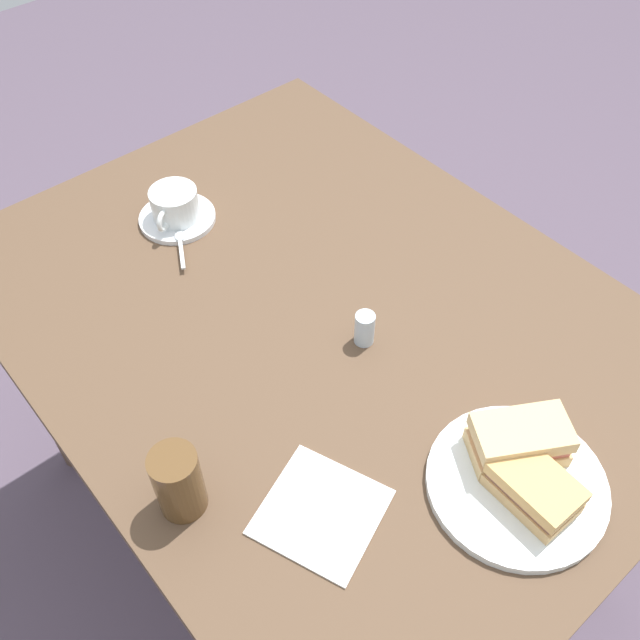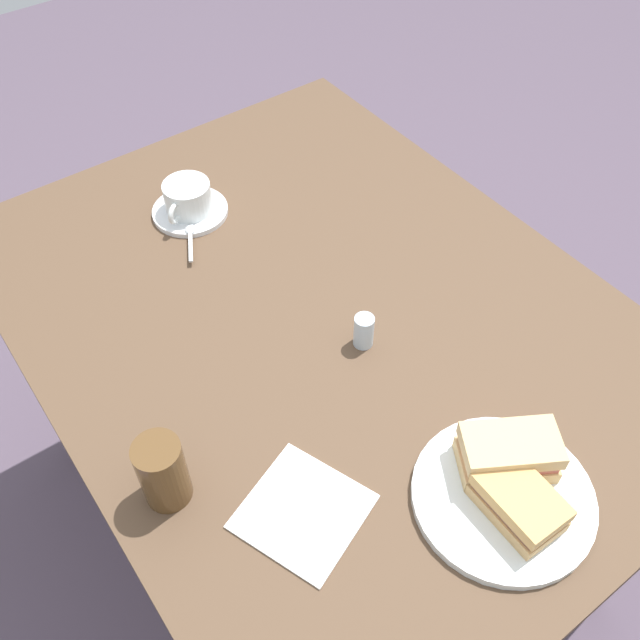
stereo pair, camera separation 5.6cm
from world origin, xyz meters
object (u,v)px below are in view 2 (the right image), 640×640
object	(u,v)px
dining_table	(318,350)
coffee_saucer	(190,211)
sandwich_back	(509,453)
sandwich_plate	(503,497)
drinking_glass	(163,472)
salt_shaker	(364,331)
sandwich_front	(519,502)
napkin	(303,511)
spoon	(190,236)
coffee_cup	(187,197)

from	to	relation	value
dining_table	coffee_saucer	size ratio (longest dim) A/B	8.29
dining_table	sandwich_back	bearing A→B (deg)	4.98
sandwich_plate	drinking_glass	world-z (taller)	drinking_glass
salt_shaker	sandwich_back	bearing A→B (deg)	3.02
sandwich_back	drinking_glass	bearing A→B (deg)	-121.72
sandwich_front	napkin	xyz separation A→B (m)	(-0.17, -0.22, -0.04)
coffee_saucer	spoon	size ratio (longest dim) A/B	1.54
sandwich_plate	coffee_cup	xyz separation A→B (m)	(-0.77, -0.05, 0.03)
sandwich_front	coffee_saucer	bearing A→B (deg)	-176.94
spoon	dining_table	bearing A→B (deg)	17.14
salt_shaker	coffee_saucer	bearing A→B (deg)	-171.50
sandwich_back	salt_shaker	world-z (taller)	sandwich_back
dining_table	spoon	xyz separation A→B (m)	(-0.28, -0.09, 0.11)
coffee_cup	salt_shaker	world-z (taller)	coffee_cup
salt_shaker	sandwich_plate	bearing A→B (deg)	-3.22
sandwich_plate	coffee_saucer	xyz separation A→B (m)	(-0.77, -0.05, -0.00)
sandwich_plate	salt_shaker	world-z (taller)	salt_shaker
coffee_cup	spoon	size ratio (longest dim) A/B	1.14
dining_table	salt_shaker	distance (m)	0.16
sandwich_front	coffee_saucer	world-z (taller)	sandwich_front
sandwich_front	spoon	size ratio (longest dim) A/B	1.27
drinking_glass	coffee_cup	bearing A→B (deg)	147.95
dining_table	coffee_saucer	world-z (taller)	coffee_saucer
coffee_cup	drinking_glass	world-z (taller)	drinking_glass
spoon	drinking_glass	world-z (taller)	drinking_glass
coffee_saucer	coffee_cup	world-z (taller)	coffee_cup
dining_table	spoon	world-z (taller)	spoon
sandwich_plate	sandwich_back	distance (m)	0.06
spoon	sandwich_plate	bearing A→B (deg)	6.99
dining_table	sandwich_plate	distance (m)	0.43
coffee_cup	sandwich_plate	bearing A→B (deg)	3.67
dining_table	sandwich_front	size ratio (longest dim) A/B	10.07
coffee_cup	drinking_glass	bearing A→B (deg)	-32.05
napkin	drinking_glass	xyz separation A→B (m)	(-0.13, -0.13, 0.05)
spoon	napkin	xyz separation A→B (m)	(0.55, -0.14, -0.01)
dining_table	coffee_saucer	xyz separation A→B (m)	(-0.35, -0.05, 0.11)
dining_table	coffee_cup	xyz separation A→B (m)	(-0.34, -0.05, 0.14)
coffee_saucer	drinking_glass	distance (m)	0.58
coffee_saucer	salt_shaker	bearing A→B (deg)	8.50
dining_table	coffee_saucer	distance (m)	0.36
dining_table	coffee_cup	world-z (taller)	coffee_cup
sandwich_back	napkin	xyz separation A→B (m)	(-0.11, -0.26, -0.04)
coffee_cup	drinking_glass	distance (m)	0.58
dining_table	sandwich_plate	world-z (taller)	sandwich_plate
sandwich_plate	drinking_glass	bearing A→B (deg)	-127.50
dining_table	sandwich_front	distance (m)	0.47
coffee_cup	napkin	size ratio (longest dim) A/B	0.70
spoon	salt_shaker	distance (m)	0.39
coffee_cup	napkin	world-z (taller)	coffee_cup
sandwich_plate	coffee_saucer	size ratio (longest dim) A/B	1.73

